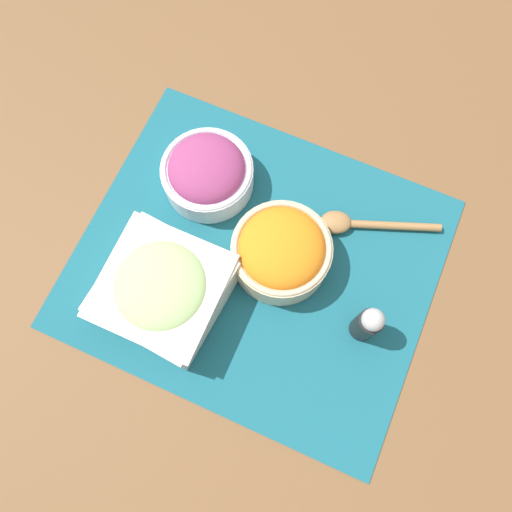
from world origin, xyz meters
name	(u,v)px	position (x,y,z in m)	size (l,w,h in m)	color
ground_plane	(256,263)	(0.00, 0.00, 0.00)	(3.00, 3.00, 0.00)	brown
placemat	(256,262)	(0.00, 0.00, 0.00)	(0.52, 0.44, 0.00)	#195B6B
carrot_bowl	(281,251)	(-0.03, -0.02, 0.04)	(0.14, 0.14, 0.08)	beige
cucumber_bowl	(163,289)	(0.10, 0.10, 0.05)	(0.17, 0.17, 0.08)	silver
onion_bowl	(207,172)	(0.12, -0.09, 0.04)	(0.14, 0.14, 0.07)	silver
wooden_spoon	(357,224)	(-0.12, -0.11, 0.01)	(0.18, 0.09, 0.02)	#9E7042
pepper_shaker	(368,324)	(-0.18, 0.03, 0.05)	(0.03, 0.03, 0.09)	black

